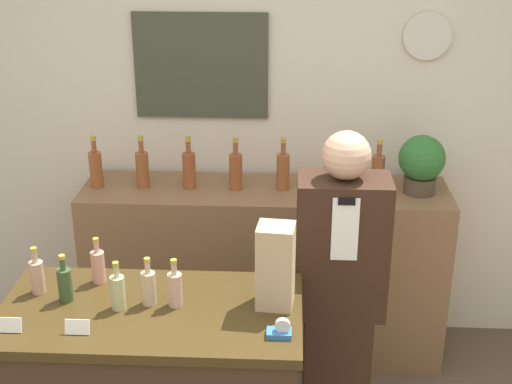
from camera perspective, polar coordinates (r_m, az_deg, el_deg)
back_wall at (r=3.96m, az=-0.07°, el=6.59°), size 5.20×0.09×2.70m
back_shelf at (r=4.01m, az=0.69°, el=-6.40°), size 1.96×0.47×1.00m
shopkeeper at (r=3.24m, az=6.66°, el=-8.51°), size 0.40×0.25×1.56m
potted_plant at (r=3.79m, az=13.11°, el=2.34°), size 0.24×0.24×0.31m
paper_bag at (r=2.72m, az=1.57°, el=-5.95°), size 0.15×0.14×0.34m
tape_dispenser at (r=2.61m, az=1.96°, el=-11.03°), size 0.09×0.06×0.07m
price_card_left at (r=2.78m, az=-19.14°, el=-10.03°), size 0.09×0.02×0.06m
price_card_right at (r=2.69m, az=-14.11°, el=-10.44°), size 0.09×0.02×0.06m
counter_bottle_0 at (r=2.97m, az=-17.11°, el=-6.42°), size 0.06×0.06×0.20m
counter_bottle_1 at (r=2.89m, az=-15.05°, el=-7.09°), size 0.06×0.06×0.20m
counter_bottle_2 at (r=2.99m, az=-12.52°, el=-5.77°), size 0.06×0.06×0.20m
counter_bottle_3 at (r=2.79m, az=-11.00°, el=-7.79°), size 0.06×0.06×0.20m
counter_bottle_4 at (r=2.80m, az=-8.58°, el=-7.51°), size 0.06×0.06×0.20m
counter_bottle_5 at (r=2.78m, az=-6.50°, el=-7.66°), size 0.06×0.06×0.20m
shelf_bottle_0 at (r=3.88m, az=-12.69°, el=1.88°), size 0.07×0.07×0.29m
shelf_bottle_1 at (r=3.83m, az=-9.07°, el=1.88°), size 0.07×0.07×0.29m
shelf_bottle_2 at (r=3.79m, az=-5.38°, el=1.85°), size 0.07×0.07×0.29m
shelf_bottle_3 at (r=3.76m, az=-1.63°, el=1.75°), size 0.07×0.07×0.29m
shelf_bottle_4 at (r=3.76m, az=2.17°, el=1.75°), size 0.07×0.07×0.29m
shelf_bottle_5 at (r=3.76m, az=5.96°, el=1.65°), size 0.07×0.07×0.29m
shelf_bottle_6 at (r=3.79m, az=9.72°, el=1.60°), size 0.07×0.07×0.29m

